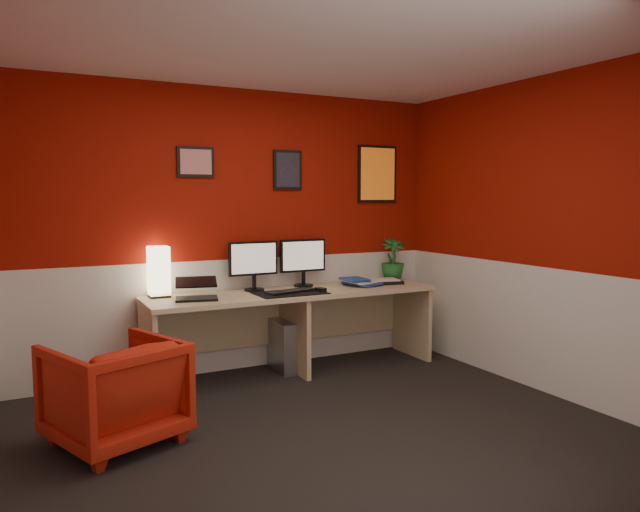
{
  "coord_description": "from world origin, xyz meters",
  "views": [
    {
      "loc": [
        -1.71,
        -3.28,
        1.55
      ],
      "look_at": [
        0.6,
        1.21,
        1.05
      ],
      "focal_mm": 33.31,
      "sensor_mm": 36.0,
      "label": 1
    }
  ],
  "objects_px": {
    "desk": "(294,332)",
    "pc_tower": "(285,345)",
    "monitor_right": "(303,255)",
    "shoji_lamp": "(159,273)",
    "potted_plant": "(393,259)",
    "zen_tray": "(382,282)",
    "laptop": "(196,286)",
    "monitor_left": "(254,258)",
    "armchair": "(115,392)"
  },
  "relations": [
    {
      "from": "desk",
      "to": "pc_tower",
      "type": "distance_m",
      "value": 0.18
    },
    {
      "from": "desk",
      "to": "monitor_right",
      "type": "height_order",
      "value": "monitor_right"
    },
    {
      "from": "shoji_lamp",
      "to": "monitor_right",
      "type": "bearing_deg",
      "value": -0.38
    },
    {
      "from": "potted_plant",
      "to": "pc_tower",
      "type": "distance_m",
      "value": 1.4
    },
    {
      "from": "shoji_lamp",
      "to": "zen_tray",
      "type": "bearing_deg",
      "value": -5.38
    },
    {
      "from": "laptop",
      "to": "zen_tray",
      "type": "relative_size",
      "value": 0.94
    },
    {
      "from": "shoji_lamp",
      "to": "monitor_right",
      "type": "xyz_separation_m",
      "value": [
        1.32,
        -0.01,
        0.09
      ]
    },
    {
      "from": "monitor_left",
      "to": "armchair",
      "type": "bearing_deg",
      "value": -141.81
    },
    {
      "from": "monitor_left",
      "to": "armchair",
      "type": "xyz_separation_m",
      "value": [
        -1.35,
        -1.06,
        -0.69
      ]
    },
    {
      "from": "monitor_left",
      "to": "potted_plant",
      "type": "bearing_deg",
      "value": -0.3
    },
    {
      "from": "monitor_right",
      "to": "pc_tower",
      "type": "height_order",
      "value": "monitor_right"
    },
    {
      "from": "laptop",
      "to": "potted_plant",
      "type": "xyz_separation_m",
      "value": [
        2.05,
        0.23,
        0.1
      ]
    },
    {
      "from": "monitor_right",
      "to": "zen_tray",
      "type": "relative_size",
      "value": 1.66
    },
    {
      "from": "monitor_right",
      "to": "potted_plant",
      "type": "relative_size",
      "value": 1.39
    },
    {
      "from": "desk",
      "to": "potted_plant",
      "type": "xyz_separation_m",
      "value": [
        1.16,
        0.18,
        0.57
      ]
    },
    {
      "from": "zen_tray",
      "to": "armchair",
      "type": "xyz_separation_m",
      "value": [
        -2.59,
        -0.9,
        -0.41
      ]
    },
    {
      "from": "shoji_lamp",
      "to": "potted_plant",
      "type": "bearing_deg",
      "value": -1.18
    },
    {
      "from": "shoji_lamp",
      "to": "zen_tray",
      "type": "height_order",
      "value": "shoji_lamp"
    },
    {
      "from": "potted_plant",
      "to": "pc_tower",
      "type": "xyz_separation_m",
      "value": [
        -1.2,
        -0.07,
        -0.71
      ]
    },
    {
      "from": "desk",
      "to": "monitor_right",
      "type": "relative_size",
      "value": 4.48
    },
    {
      "from": "laptop",
      "to": "armchair",
      "type": "relative_size",
      "value": 0.45
    },
    {
      "from": "laptop",
      "to": "pc_tower",
      "type": "relative_size",
      "value": 0.73
    },
    {
      "from": "shoji_lamp",
      "to": "armchair",
      "type": "relative_size",
      "value": 0.55
    },
    {
      "from": "monitor_right",
      "to": "pc_tower",
      "type": "distance_m",
      "value": 0.83
    },
    {
      "from": "monitor_right",
      "to": "armchair",
      "type": "relative_size",
      "value": 0.79
    },
    {
      "from": "monitor_right",
      "to": "pc_tower",
      "type": "bearing_deg",
      "value": -155.9
    },
    {
      "from": "shoji_lamp",
      "to": "pc_tower",
      "type": "xyz_separation_m",
      "value": [
        1.09,
        -0.11,
        -0.7
      ]
    },
    {
      "from": "armchair",
      "to": "monitor_right",
      "type": "bearing_deg",
      "value": -170.57
    },
    {
      "from": "desk",
      "to": "laptop",
      "type": "relative_size",
      "value": 7.88
    },
    {
      "from": "desk",
      "to": "pc_tower",
      "type": "xyz_separation_m",
      "value": [
        -0.04,
        0.11,
        -0.14
      ]
    },
    {
      "from": "desk",
      "to": "monitor_left",
      "type": "height_order",
      "value": "monitor_left"
    },
    {
      "from": "shoji_lamp",
      "to": "monitor_left",
      "type": "distance_m",
      "value": 0.82
    },
    {
      "from": "desk",
      "to": "armchair",
      "type": "xyz_separation_m",
      "value": [
        -1.65,
        -0.87,
        -0.03
      ]
    },
    {
      "from": "laptop",
      "to": "monitor_left",
      "type": "distance_m",
      "value": 0.65
    },
    {
      "from": "potted_plant",
      "to": "armchair",
      "type": "height_order",
      "value": "potted_plant"
    },
    {
      "from": "shoji_lamp",
      "to": "laptop",
      "type": "xyz_separation_m",
      "value": [
        0.24,
        -0.27,
        -0.09
      ]
    },
    {
      "from": "shoji_lamp",
      "to": "pc_tower",
      "type": "distance_m",
      "value": 1.3
    },
    {
      "from": "potted_plant",
      "to": "pc_tower",
      "type": "height_order",
      "value": "potted_plant"
    },
    {
      "from": "shoji_lamp",
      "to": "laptop",
      "type": "relative_size",
      "value": 1.21
    },
    {
      "from": "potted_plant",
      "to": "zen_tray",
      "type": "bearing_deg",
      "value": -146.68
    },
    {
      "from": "monitor_right",
      "to": "shoji_lamp",
      "type": "bearing_deg",
      "value": 179.62
    },
    {
      "from": "shoji_lamp",
      "to": "potted_plant",
      "type": "distance_m",
      "value": 2.28
    },
    {
      "from": "armchair",
      "to": "shoji_lamp",
      "type": "bearing_deg",
      "value": -136.74
    },
    {
      "from": "shoji_lamp",
      "to": "laptop",
      "type": "bearing_deg",
      "value": -48.98
    },
    {
      "from": "shoji_lamp",
      "to": "monitor_right",
      "type": "height_order",
      "value": "monitor_right"
    },
    {
      "from": "desk",
      "to": "zen_tray",
      "type": "bearing_deg",
      "value": 1.88
    },
    {
      "from": "potted_plant",
      "to": "monitor_right",
      "type": "bearing_deg",
      "value": 177.73
    },
    {
      "from": "monitor_right",
      "to": "pc_tower",
      "type": "xyz_separation_m",
      "value": [
        -0.23,
        -0.1,
        -0.8
      ]
    },
    {
      "from": "desk",
      "to": "potted_plant",
      "type": "height_order",
      "value": "potted_plant"
    },
    {
      "from": "desk",
      "to": "pc_tower",
      "type": "relative_size",
      "value": 5.78
    }
  ]
}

